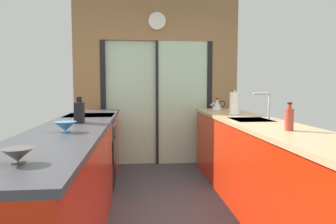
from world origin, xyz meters
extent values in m
cube|color=#38383D|center=(0.00, 0.60, -0.01)|extent=(5.04, 7.60, 0.02)
cube|color=olive|center=(0.00, 2.40, 2.35)|extent=(2.64, 0.08, 0.70)
cube|color=#B2D1AD|center=(-0.42, 2.42, 1.00)|extent=(0.80, 0.02, 2.00)
cube|color=#B2D1AD|center=(0.42, 2.38, 1.00)|extent=(0.80, 0.02, 2.00)
cube|color=black|center=(-0.86, 2.40, 1.00)|extent=(0.08, 0.10, 2.00)
cube|color=black|center=(0.86, 2.40, 1.00)|extent=(0.08, 0.10, 2.00)
cube|color=black|center=(0.00, 2.40, 1.00)|extent=(0.04, 0.10, 2.00)
cube|color=olive|center=(-1.11, 2.40, 1.00)|extent=(0.42, 0.08, 2.00)
cube|color=olive|center=(1.11, 2.40, 1.00)|extent=(0.42, 0.08, 2.00)
cylinder|color=white|center=(0.00, 2.34, 2.30)|extent=(0.26, 0.03, 0.26)
torus|color=beige|center=(0.00, 2.34, 2.30)|extent=(0.28, 0.02, 0.28)
cube|color=red|center=(-0.91, -0.33, 0.44)|extent=(0.58, 2.55, 0.88)
cube|color=red|center=(-0.91, 1.88, 0.44)|extent=(0.58, 0.65, 0.88)
cube|color=#3D3D42|center=(-0.91, 0.30, 0.90)|extent=(0.62, 3.80, 0.04)
cube|color=red|center=(0.91, 0.30, 0.44)|extent=(0.58, 3.80, 0.88)
cube|color=tan|center=(0.91, 0.30, 0.90)|extent=(0.62, 3.80, 0.04)
cube|color=#B7BABC|center=(0.89, 0.55, 0.90)|extent=(0.40, 0.48, 0.05)
cylinder|color=#B7BABC|center=(1.09, 0.55, 1.06)|extent=(0.02, 0.02, 0.29)
cylinder|color=#B7BABC|center=(1.00, 0.55, 1.20)|extent=(0.18, 0.02, 0.02)
cube|color=black|center=(-0.91, 1.25, 0.44)|extent=(0.58, 0.60, 0.88)
cube|color=black|center=(-0.61, 1.25, 0.48)|extent=(0.01, 0.48, 0.28)
cube|color=black|center=(-0.91, 1.25, 0.91)|extent=(0.58, 0.60, 0.03)
cylinder|color=#B7BABC|center=(-0.61, 1.07, 0.80)|extent=(0.02, 0.04, 0.04)
cylinder|color=#B7BABC|center=(-0.61, 1.25, 0.80)|extent=(0.02, 0.04, 0.04)
cylinder|color=#B7BABC|center=(-0.61, 1.43, 0.80)|extent=(0.02, 0.04, 0.04)
cylinder|color=#514C47|center=(-0.89, -1.20, 0.92)|extent=(0.07, 0.07, 0.01)
cone|color=#514C47|center=(-0.89, -1.20, 0.96)|extent=(0.15, 0.15, 0.06)
cylinder|color=teal|center=(-0.89, -0.20, 0.92)|extent=(0.08, 0.08, 0.01)
cone|color=teal|center=(-0.89, -0.20, 0.96)|extent=(0.17, 0.17, 0.07)
cube|color=black|center=(-0.89, 0.42, 1.02)|extent=(0.08, 0.14, 0.20)
cylinder|color=black|center=(-0.91, 0.42, 1.14)|extent=(0.02, 0.02, 0.06)
cylinder|color=black|center=(-0.89, 0.42, 1.14)|extent=(0.02, 0.02, 0.07)
cylinder|color=black|center=(-0.87, 0.42, 1.14)|extent=(0.02, 0.02, 0.06)
cone|color=#B7BABC|center=(0.89, 1.97, 1.00)|extent=(0.16, 0.16, 0.16)
sphere|color=black|center=(0.89, 1.97, 1.09)|extent=(0.03, 0.03, 0.03)
cylinder|color=#B7BABC|center=(0.82, 1.97, 1.01)|extent=(0.08, 0.02, 0.07)
torus|color=black|center=(0.97, 1.97, 1.01)|extent=(0.10, 0.01, 0.10)
cylinder|color=#B23D2D|center=(0.89, -0.30, 1.01)|extent=(0.07, 0.07, 0.18)
cylinder|color=#B23D2D|center=(0.89, -0.30, 1.12)|extent=(0.03, 0.03, 0.04)
cylinder|color=black|center=(0.89, -0.30, 1.14)|extent=(0.04, 0.04, 0.01)
cylinder|color=#B7BABC|center=(0.89, 1.12, 0.93)|extent=(0.15, 0.15, 0.01)
cylinder|color=white|center=(0.89, 1.12, 1.06)|extent=(0.13, 0.13, 0.27)
sphere|color=#B7BABC|center=(0.89, 1.12, 1.21)|extent=(0.03, 0.03, 0.03)
camera|label=1|loc=(-0.33, -2.71, 1.28)|focal=33.67mm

